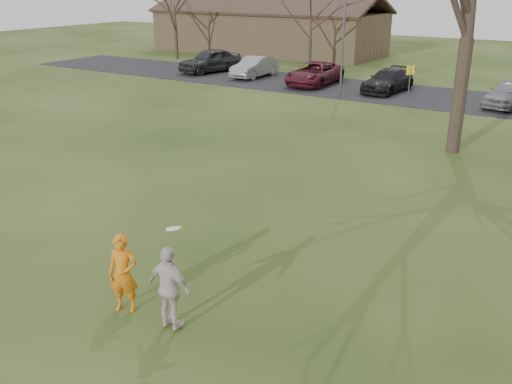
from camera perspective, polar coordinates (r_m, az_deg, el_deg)
ground at (r=10.92m, az=-11.55°, el=-13.86°), size 120.00×120.00×0.00m
parking_strip at (r=32.54m, az=20.27°, el=8.84°), size 62.00×6.50×0.04m
player_defender at (r=11.21m, az=-13.48°, el=-8.15°), size 0.70×0.60×1.63m
car_0 at (r=40.12m, az=-4.74°, el=13.32°), size 3.02×5.04×1.61m
car_1 at (r=37.87m, az=-0.15°, el=12.74°), size 1.50×4.12×1.35m
car_2 at (r=35.22m, az=6.03°, el=12.00°), size 2.38×4.94×1.36m
car_3 at (r=33.64m, az=13.41°, el=11.06°), size 2.21×4.54×1.27m
car_4 at (r=31.53m, az=24.63°, el=9.20°), size 2.38×4.26×1.37m
catching_play at (r=10.43m, az=-8.82°, el=-9.72°), size 0.98×0.47×2.05m
building at (r=51.77m, az=1.25°, el=16.32°), size 20.60×8.50×5.14m
lamp_post at (r=31.45m, az=9.03°, el=16.76°), size 0.34×0.34×6.27m
sign_yellow at (r=29.91m, az=15.53°, el=11.19°), size 0.35×0.35×2.08m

